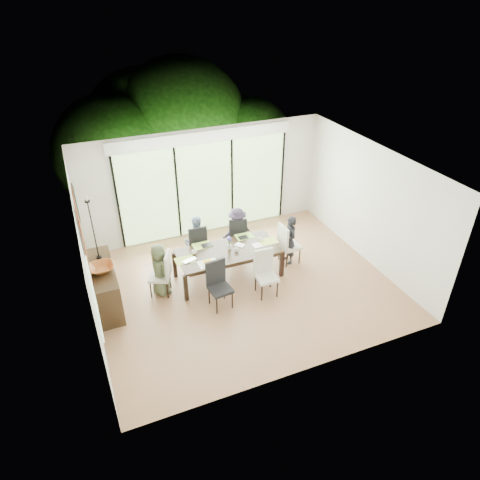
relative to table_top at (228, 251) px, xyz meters
name	(u,v)px	position (x,y,z in m)	size (l,w,h in m)	color
floor	(244,286)	(0.19, -0.45, -0.65)	(6.00, 5.00, 0.01)	brown
ceiling	(245,166)	(0.19, -0.45, 2.06)	(6.00, 5.00, 0.01)	white
wall_back	(204,183)	(0.19, 2.06, 0.71)	(6.00, 0.02, 2.70)	beige
wall_front	(310,309)	(0.19, -2.96, 0.71)	(6.00, 0.02, 2.70)	beige
wall_left	(86,265)	(-2.82, -0.45, 0.71)	(0.02, 5.00, 2.70)	white
wall_right	(371,204)	(3.20, -0.45, 0.71)	(0.02, 5.00, 2.70)	beige
glass_doors	(205,189)	(0.19, 2.02, 0.56)	(4.20, 0.02, 2.30)	#598C3F
blinds_header	(203,137)	(0.19, 2.01, 1.86)	(4.40, 0.06, 0.28)	white
mullion_a	(118,204)	(-1.91, 2.01, 0.56)	(0.05, 0.04, 2.30)	black
mullion_b	(177,194)	(-0.51, 2.01, 0.56)	(0.05, 0.04, 2.30)	black
mullion_c	(232,184)	(0.89, 2.01, 0.56)	(0.05, 0.04, 2.30)	black
mullion_d	(282,176)	(2.29, 2.01, 0.56)	(0.05, 0.04, 2.30)	black
side_window	(95,298)	(-2.78, -1.65, 0.86)	(0.02, 0.90, 1.00)	#8CAD7F
deck	(196,217)	(0.19, 2.95, -0.69)	(6.00, 1.80, 0.10)	brown
rail_top	(187,186)	(0.19, 3.75, -0.09)	(6.00, 0.08, 0.06)	brown
foliage_left	(112,153)	(-1.61, 4.75, 0.80)	(3.20, 3.20, 3.20)	#14380F
foliage_mid	(182,125)	(0.59, 5.35, 1.16)	(4.00, 4.00, 4.00)	#14380F
foliage_right	(247,143)	(2.39, 4.55, 0.62)	(2.80, 2.80, 2.80)	#14380F
foliage_far	(145,128)	(-0.41, 6.05, 0.98)	(3.60, 3.60, 3.60)	#14380F
table_top	(228,251)	(0.00, 0.00, 0.00)	(2.15, 0.98, 0.05)	black
table_apron	(228,255)	(0.00, 0.00, -0.08)	(1.97, 0.81, 0.09)	black
table_leg_fl	(186,288)	(-1.08, -0.43, -0.34)	(0.08, 0.08, 0.62)	black
table_leg_fr	(282,264)	(1.08, -0.43, -0.34)	(0.08, 0.08, 0.62)	black
table_leg_bl	(175,265)	(-1.08, 0.43, -0.34)	(0.08, 0.08, 0.62)	black
table_leg_br	(265,244)	(1.08, 0.43, -0.34)	(0.08, 0.08, 0.62)	black
chair_left_end	(159,273)	(-1.50, 0.00, -0.15)	(0.41, 0.41, 0.98)	beige
chair_right_end	(290,243)	(1.50, 0.00, -0.15)	(0.41, 0.41, 0.98)	beige
chair_far_left	(196,242)	(-0.45, 0.85, -0.15)	(0.41, 0.41, 0.98)	black
chair_far_right	(237,234)	(0.55, 0.85, -0.15)	(0.41, 0.41, 0.98)	black
chair_near_left	(220,286)	(-0.50, -0.87, -0.15)	(0.41, 0.41, 0.98)	black
chair_near_right	(267,274)	(0.50, -0.87, -0.15)	(0.41, 0.41, 0.98)	beige
person_left_end	(160,270)	(-1.48, 0.00, -0.07)	(0.54, 0.34, 1.15)	#485337
person_right_end	(290,240)	(1.48, 0.00, -0.07)	(0.54, 0.34, 1.15)	black
person_far_left	(196,239)	(-0.45, 0.83, -0.07)	(0.54, 0.34, 1.15)	#7C95B3
person_far_right	(237,231)	(0.55, 0.83, -0.07)	(0.54, 0.34, 1.15)	#281F2F
placemat_left	(185,260)	(-0.95, 0.00, 0.03)	(0.39, 0.29, 0.01)	#94AB3D
placemat_right	(268,241)	(0.95, 0.00, 0.03)	(0.39, 0.29, 0.01)	#ABC647
placemat_far_l	(202,245)	(-0.45, 0.40, 0.03)	(0.39, 0.29, 0.01)	#99C245
placemat_far_r	(244,236)	(0.55, 0.40, 0.03)	(0.39, 0.29, 0.01)	#84BE43
placemat_paper	(208,263)	(-0.55, -0.30, 0.03)	(0.39, 0.29, 0.01)	white
tablet_far_l	(207,245)	(-0.35, 0.35, 0.04)	(0.23, 0.16, 0.01)	black
tablet_far_r	(243,237)	(0.50, 0.35, 0.04)	(0.21, 0.15, 0.01)	black
papers	(259,245)	(0.70, -0.05, 0.03)	(0.27, 0.20, 0.00)	white
platter_base	(208,263)	(-0.55, -0.30, 0.04)	(0.23, 0.23, 0.02)	white
platter_snacks	(208,262)	(-0.55, -0.30, 0.06)	(0.18, 0.18, 0.01)	orange
vase	(229,247)	(0.05, 0.05, 0.08)	(0.07, 0.07, 0.11)	silver
hyacinth_stems	(229,242)	(0.05, 0.05, 0.19)	(0.04, 0.04, 0.14)	#337226
hyacinth_blooms	(229,239)	(0.05, 0.05, 0.28)	(0.10, 0.10, 0.10)	#5F51CA
laptop	(191,261)	(-0.85, -0.10, 0.04)	(0.30, 0.19, 0.02)	silver
cup_a	(194,252)	(-0.70, 0.15, 0.07)	(0.11, 0.11, 0.09)	white
cup_b	(236,250)	(0.15, -0.10, 0.07)	(0.09, 0.09, 0.08)	white
cup_c	(260,239)	(0.80, 0.10, 0.07)	(0.11, 0.11, 0.09)	white
book	(238,247)	(0.25, 0.05, 0.03)	(0.15, 0.20, 0.02)	white
sideboard	(105,286)	(-2.57, 0.06, -0.20)	(0.44, 1.57, 0.88)	black
bowl	(102,268)	(-2.57, -0.04, 0.30)	(0.47, 0.47, 0.11)	brown
candlestick_base	(99,257)	(-2.57, 0.41, 0.26)	(0.10, 0.10, 0.04)	black
candlestick_shaft	(93,230)	(-2.57, 0.41, 0.88)	(0.02, 0.02, 1.23)	black
candlestick_pan	(87,201)	(-2.57, 0.41, 1.49)	(0.10, 0.10, 0.03)	black
candle	(87,198)	(-2.57, 0.41, 1.55)	(0.04, 0.04, 0.10)	silver
tapestry	(82,236)	(-2.78, -0.05, 1.06)	(0.02, 1.00, 1.50)	#8F3714
art_frame	(76,203)	(-2.78, 1.25, 1.11)	(0.03, 0.55, 0.65)	black
art_canvas	(77,203)	(-2.76, 1.25, 1.11)	(0.01, 0.45, 0.55)	#164449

